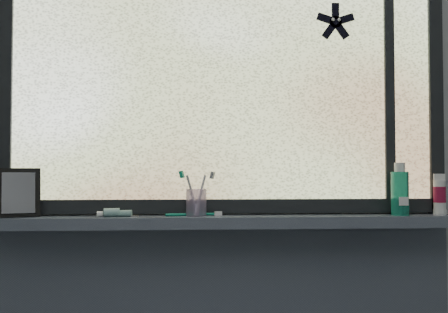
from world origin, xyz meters
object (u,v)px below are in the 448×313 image
vanity_mirror (20,193)px  mouthwash_bottle (400,189)px  toothbrush_cup (196,202)px  cream_tube (439,193)px

vanity_mirror → mouthwash_bottle: size_ratio=1.08×
toothbrush_cup → cream_tube: bearing=0.2°
toothbrush_cup → cream_tube: (0.87, 0.00, 0.03)m
cream_tube → vanity_mirror: bearing=-179.4°
toothbrush_cup → cream_tube: size_ratio=0.89×
vanity_mirror → mouthwash_bottle: 1.31m
toothbrush_cup → vanity_mirror: bearing=-178.8°
toothbrush_cup → cream_tube: cream_tube is taller
mouthwash_bottle → cream_tube: 0.16m
toothbrush_cup → mouthwash_bottle: 0.72m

